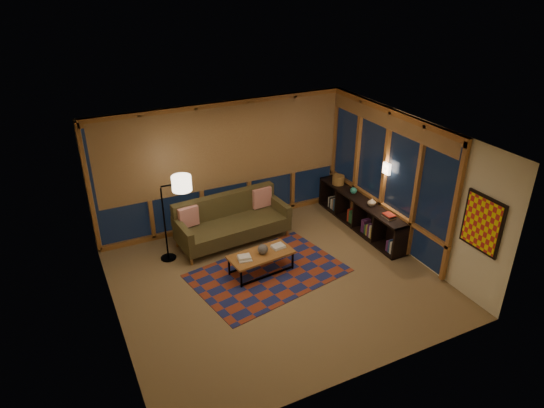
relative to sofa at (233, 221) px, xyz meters
name	(u,v)px	position (x,y,z in m)	size (l,w,h in m)	color
floor	(276,281)	(0.17, -1.65, -0.46)	(5.50, 5.00, 0.01)	#9C7F4C
ceiling	(277,138)	(0.17, -1.65, 2.24)	(5.50, 5.00, 0.01)	#EEE7CD
walls	(277,215)	(0.17, -1.65, 0.89)	(5.51, 5.01, 2.70)	beige
window_wall_back	(225,166)	(0.17, 0.78, 0.89)	(5.30, 0.16, 2.60)	#B67438
window_wall_right	(383,175)	(2.85, -1.05, 0.89)	(0.16, 3.70, 2.60)	#B67438
wall_art	(482,224)	(2.88, -3.50, 0.99)	(0.06, 0.74, 0.94)	red
wall_sconce	(387,169)	(2.79, -1.20, 1.09)	(0.12, 0.18, 0.22)	#FFE7C1
sofa	(233,221)	(0.00, 0.00, 0.00)	(2.25, 0.91, 0.92)	#433D23
pillow_left	(188,218)	(-0.86, 0.16, 0.20)	(0.40, 0.13, 0.40)	red
pillow_right	(261,198)	(0.79, 0.32, 0.21)	(0.43, 0.14, 0.43)	red
area_rug	(268,273)	(0.14, -1.36, -0.45)	(2.68, 1.79, 0.01)	maroon
coffee_table	(261,263)	(0.05, -1.26, -0.26)	(1.19, 0.55, 0.40)	#B67438
book_stack_a	(244,258)	(-0.30, -1.30, -0.03)	(0.21, 0.17, 0.06)	silver
book_stack_b	(278,247)	(0.42, -1.21, -0.04)	(0.23, 0.19, 0.05)	silver
ceramic_pot	(263,249)	(0.08, -1.27, 0.03)	(0.19, 0.19, 0.19)	black
floor_lamp	(164,220)	(-1.38, -0.05, 0.38)	(0.56, 0.37, 1.68)	black
bookshelf	(360,213)	(2.66, -0.67, -0.12)	(0.40, 2.72, 0.68)	black
basket	(338,180)	(2.64, 0.21, 0.32)	(0.27, 0.27, 0.20)	olive
teal_bowl	(354,191)	(2.66, -0.36, 0.29)	(0.15, 0.15, 0.15)	#247669
vase	(372,202)	(2.66, -1.01, 0.31)	(0.17, 0.17, 0.18)	tan
shelf_book_stack	(389,216)	(2.66, -1.57, 0.26)	(0.17, 0.24, 0.07)	silver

